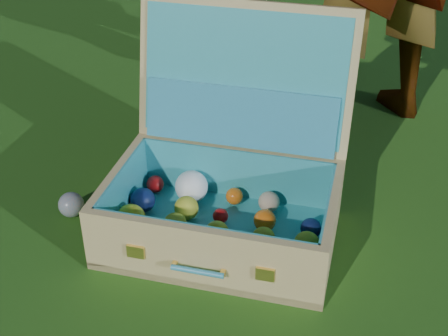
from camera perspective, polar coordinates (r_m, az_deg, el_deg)
ground at (r=1.72m, az=-0.24°, el=-6.85°), size 60.00×60.00×0.00m
stray_ball at (r=1.85m, az=-13.80°, el=-3.27°), size 0.07×0.07×0.07m
suitcase at (r=1.70m, az=0.30°, el=-0.39°), size 0.68×0.62×0.58m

